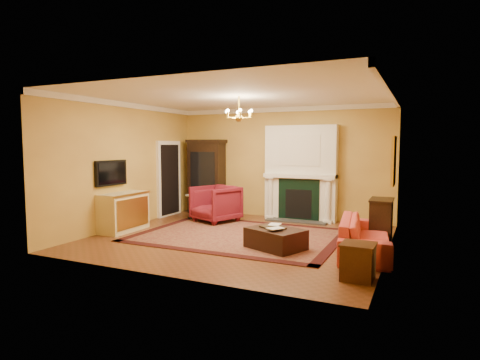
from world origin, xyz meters
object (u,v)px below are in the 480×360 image
Objects in this scene: end_table at (358,262)px; coral_sofa at (365,230)px; commode at (123,212)px; leather_ottoman at (276,238)px; pedestal_table at (192,205)px; china_cabinet at (207,178)px; wingback_armchair at (216,202)px; console_table at (381,220)px.

coral_sofa is at bearing 93.73° from end_table.
leather_ottoman is (3.76, -0.07, -0.24)m from commode.
coral_sofa is (4.70, -1.62, 0.05)m from pedestal_table.
coral_sofa is 1.66m from leather_ottoman.
china_cabinet is 3.11× the size of pedestal_table.
wingback_armchair is (0.88, -1.10, -0.51)m from china_cabinet.
end_table is (5.45, -1.22, -0.18)m from commode.
coral_sofa is at bearing 3.41° from commode.
pedestal_table is at bearing 169.99° from leather_ottoman.
pedestal_table is 0.79× the size of console_table.
end_table is at bearing -39.99° from china_cabinet.
wingback_armchair reaches higher than coral_sofa.
pedestal_table is at bearing 71.34° from commode.
wingback_armchair is 1.24× the size of console_table.
commode reaches higher than pedestal_table.
end_table reaches higher than leather_ottoman.
china_cabinet is 2.01× the size of leather_ottoman.
pedestal_table is (0.12, -1.00, -0.64)m from china_cabinet.
wingback_armchair is 0.47× the size of coral_sofa.
china_cabinet is 3.94× the size of end_table.
coral_sofa reaches higher than pedestal_table.
pedestal_table is 1.27× the size of end_table.
coral_sofa is at bearing -98.91° from console_table.
commode is at bearing -165.55° from console_table.
china_cabinet is 0.93× the size of coral_sofa.
wingback_armchair reaches higher than end_table.
console_table reaches higher than leather_ottoman.
pedestal_table reaches higher than end_table.
console_table is 2.41m from leather_ottoman.
end_table is (4.91, -4.18, -0.76)m from china_cabinet.
wingback_armchair is 1.01× the size of leather_ottoman.
coral_sofa is (5.35, 0.34, -0.01)m from commode.
coral_sofa is at bearing 37.84° from leather_ottoman.
console_table is at bearing -14.56° from coral_sofa.
wingback_armchair is 1.99× the size of end_table.
end_table is at bearing -12.82° from commode.
wingback_armchair is at bearing -50.72° from china_cabinet.
wingback_armchair is at bearing 163.50° from leather_ottoman.
china_cabinet reaches higher than pedestal_table.
china_cabinet is at bearing 96.58° from pedestal_table.
pedestal_table is at bearing 173.94° from console_table.
leather_ottoman is (3.10, -2.03, -0.18)m from pedestal_table.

